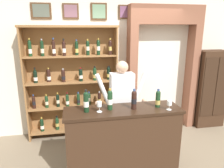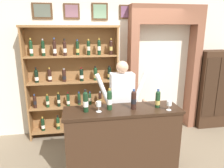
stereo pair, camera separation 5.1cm
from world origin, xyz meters
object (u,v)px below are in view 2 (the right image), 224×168
Objects in this scene: wine_shelf at (73,80)px; wine_glass_right at (99,105)px; tasting_bottle_brunello at (158,99)px; side_cabinet at (211,89)px; tasting_bottle_prosecco at (134,99)px; tasting_counter at (122,142)px; wine_glass_left at (169,104)px; shopkeeper at (122,99)px; tasting_bottle_riserva at (109,100)px; tasting_bottle_bianco at (86,101)px.

wine_glass_right is (0.36, -1.40, -0.03)m from wine_shelf.
tasting_bottle_brunello is at bearing 2.06° from wine_glass_right.
side_cabinet is at bearing 36.61° from tasting_bottle_brunello.
tasting_bottle_brunello is (0.36, 0.01, -0.02)m from tasting_bottle_prosecco.
tasting_counter is 12.48× the size of wine_glass_left.
side_cabinet reaches higher than wine_glass_left.
side_cabinet reaches higher than tasting_bottle_brunello.
wine_shelf is at bearing 131.50° from tasting_bottle_brunello.
shopkeeper is at bearing 78.85° from tasting_counter.
tasting_bottle_riserva reaches higher than tasting_counter.
tasting_bottle_riserva is at bearing 177.74° from tasting_bottle_brunello.
wine_shelf is 1.43m from tasting_bottle_riserva.
side_cabinet is 3.11m from tasting_bottle_bianco.
wine_shelf is 1.38m from tasting_bottle_bianco.
tasting_bottle_bianco is 1.15m from wine_glass_left.
wine_glass_left is at bearing -11.30° from tasting_bottle_riserva.
tasting_counter is at bearing 6.95° from wine_glass_right.
shopkeeper reaches higher than tasting_counter.
tasting_bottle_bianco reaches higher than tasting_bottle_brunello.
side_cabinet is 1.03× the size of shopkeeper.
tasting_bottle_brunello is (0.41, -0.53, 0.16)m from shopkeeper.
wine_glass_left is (-1.65, -1.45, 0.28)m from side_cabinet.
wine_shelf reaches higher than side_cabinet.
wine_glass_right is at bearing -152.85° from side_cabinet.
wine_shelf is at bearing 133.82° from shopkeeper.
tasting_bottle_prosecco is at bearing 164.94° from wine_glass_left.
wine_glass_right is (-0.34, -0.04, 0.62)m from tasting_counter.
wine_glass_left is 0.90× the size of wine_glass_right.
wine_glass_right is at bearing -177.94° from tasting_bottle_brunello.
wine_glass_left is (0.53, -0.67, 0.13)m from shopkeeper.
tasting_bottle_prosecco reaches higher than tasting_counter.
shopkeeper is at bearing -46.18° from wine_shelf.
tasting_bottle_riserva is at bearing 174.15° from tasting_bottle_prosecco.
tasting_bottle_riserva is 2.31× the size of wine_glass_left.
wine_glass_right is (-2.62, -1.35, 0.29)m from side_cabinet.
wine_glass_right is at bearing -75.72° from wine_shelf.
shopkeeper is 12.27× the size of wine_glass_left.
tasting_bottle_riserva is 0.70m from tasting_bottle_brunello.
wine_shelf is at bearing 117.21° from tasting_counter.
tasting_bottle_brunello is at bearing -52.50° from shopkeeper.
tasting_bottle_bianco reaches higher than tasting_counter.
side_cabinet is at bearing 27.15° from wine_glass_right.
wine_glass_right is (-0.16, -0.06, -0.05)m from tasting_bottle_riserva.
side_cabinet is 2.32m from shopkeeper.
tasting_bottle_brunello is at bearing 130.63° from wine_glass_left.
tasting_bottle_bianco is 2.13× the size of wine_glass_right.
tasting_bottle_riserva reaches higher than tasting_bottle_prosecco.
tasting_bottle_bianco is at bearing -175.61° from tasting_bottle_riserva.
tasting_bottle_brunello reaches higher than tasting_counter.
tasting_bottle_prosecco is (0.15, -0.02, 0.66)m from tasting_counter.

